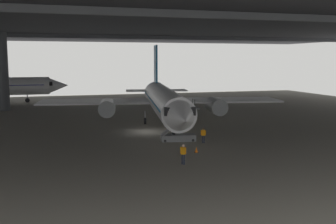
{
  "coord_description": "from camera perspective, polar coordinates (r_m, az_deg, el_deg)",
  "views": [
    {
      "loc": [
        -11.66,
        -47.54,
        8.9
      ],
      "look_at": [
        2.2,
        -0.96,
        2.51
      ],
      "focal_mm": 42.99,
      "sensor_mm": 36.0,
      "label": 1
    }
  ],
  "objects": [
    {
      "name": "hangar_structure",
      "position": [
        62.62,
        -5.98,
        12.21
      ],
      "size": [
        121.0,
        99.0,
        14.73
      ],
      "color": "#4C4F54",
      "rests_on": "ground_plane"
    },
    {
      "name": "boarding_stairs",
      "position": [
        44.23,
        1.54,
        -3.16
      ],
      "size": [
        4.31,
        2.11,
        4.59
      ],
      "color": "slate",
      "rests_on": "ground_plane"
    },
    {
      "name": "airplane_main",
      "position": [
        53.42,
        -0.58,
        1.57
      ],
      "size": [
        34.44,
        35.28,
        11.12
      ],
      "color": "white",
      "rests_on": "ground_plane"
    },
    {
      "name": "crew_worker_by_stairs",
      "position": [
        43.01,
        5.03,
        -3.2
      ],
      "size": [
        0.54,
        0.29,
        1.66
      ],
      "color": "#232838",
      "rests_on": "ground_plane"
    },
    {
      "name": "baggage_tug",
      "position": [
        60.01,
        2.95,
        -0.54
      ],
      "size": [
        2.01,
        2.5,
        0.9
      ],
      "color": "yellow",
      "rests_on": "ground_plane"
    },
    {
      "name": "crew_worker_near_nose",
      "position": [
        34.29,
        2.17,
        -5.81
      ],
      "size": [
        0.42,
        0.41,
        1.76
      ],
      "color": "#232838",
      "rests_on": "ground_plane"
    },
    {
      "name": "traffic_cone_orange",
      "position": [
        38.77,
        4.04,
        -5.36
      ],
      "size": [
        0.36,
        0.36,
        0.6
      ],
      "color": "black",
      "rests_on": "ground_plane"
    },
    {
      "name": "ground_plane",
      "position": [
        49.75,
        -2.75,
        -2.82
      ],
      "size": [
        110.0,
        110.0,
        0.0
      ],
      "primitive_type": "plane",
      "color": "gray"
    }
  ]
}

